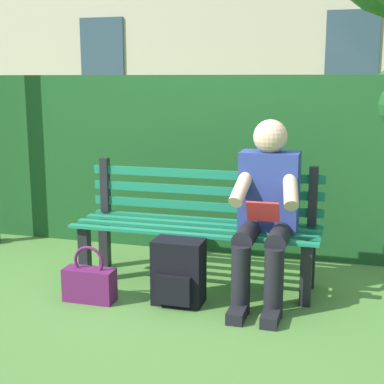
{
  "coord_description": "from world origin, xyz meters",
  "views": [
    {
      "loc": [
        -1.0,
        3.59,
        1.41
      ],
      "look_at": [
        0.0,
        0.1,
        0.68
      ],
      "focal_mm": 52.65,
      "sensor_mm": 36.0,
      "label": 1
    }
  ],
  "objects_px": {
    "park_bench": "(199,223)",
    "backpack": "(178,273)",
    "person_seated": "(266,207)",
    "handbag": "(89,283)"
  },
  "relations": [
    {
      "from": "park_bench",
      "to": "backpack",
      "type": "height_order",
      "value": "park_bench"
    },
    {
      "from": "backpack",
      "to": "handbag",
      "type": "distance_m",
      "value": 0.58
    },
    {
      "from": "backpack",
      "to": "handbag",
      "type": "relative_size",
      "value": 1.13
    },
    {
      "from": "park_bench",
      "to": "backpack",
      "type": "xyz_separation_m",
      "value": [
        0.02,
        0.43,
        -0.22
      ]
    },
    {
      "from": "park_bench",
      "to": "handbag",
      "type": "height_order",
      "value": "park_bench"
    },
    {
      "from": "park_bench",
      "to": "person_seated",
      "type": "relative_size",
      "value": 1.46
    },
    {
      "from": "person_seated",
      "to": "backpack",
      "type": "height_order",
      "value": "person_seated"
    },
    {
      "from": "park_bench",
      "to": "backpack",
      "type": "relative_size",
      "value": 4.04
    },
    {
      "from": "person_seated",
      "to": "handbag",
      "type": "xyz_separation_m",
      "value": [
        1.07,
        0.38,
        -0.49
      ]
    },
    {
      "from": "person_seated",
      "to": "backpack",
      "type": "xyz_separation_m",
      "value": [
        0.51,
        0.25,
        -0.4
      ]
    }
  ]
}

